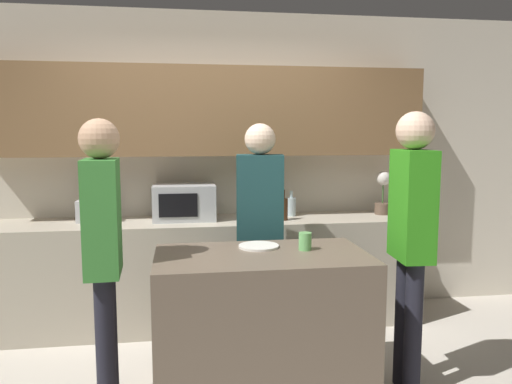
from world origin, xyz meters
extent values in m
cube|color=beige|center=(0.00, 1.74, 1.35)|extent=(6.40, 0.08, 2.70)
cube|color=olive|center=(0.00, 1.54, 1.83)|extent=(3.74, 0.32, 0.75)
cube|color=#B7AD99|center=(0.00, 1.39, 0.45)|extent=(3.60, 0.62, 0.91)
cube|color=brown|center=(0.24, 0.15, 0.46)|extent=(1.30, 0.74, 0.91)
cube|color=#B7BABC|center=(-0.22, 1.46, 1.06)|extent=(0.52, 0.38, 0.30)
cube|color=black|center=(-0.27, 1.26, 1.06)|extent=(0.31, 0.01, 0.19)
cube|color=silver|center=(-0.97, 1.46, 1.00)|extent=(0.26, 0.16, 0.18)
cube|color=black|center=(-1.02, 1.46, 1.09)|extent=(0.02, 0.11, 0.01)
cube|color=black|center=(-0.92, 1.46, 1.09)|extent=(0.02, 0.11, 0.01)
cylinder|color=brown|center=(1.56, 1.46, 0.96)|extent=(0.14, 0.14, 0.10)
cylinder|color=#38662D|center=(1.56, 1.46, 1.10)|extent=(0.01, 0.01, 0.18)
sphere|color=silver|center=(1.56, 1.46, 1.24)|extent=(0.13, 0.13, 0.13)
cylinder|color=black|center=(0.32, 1.32, 1.02)|extent=(0.07, 0.07, 0.23)
cylinder|color=black|center=(0.32, 1.32, 1.19)|extent=(0.02, 0.02, 0.09)
cylinder|color=silver|center=(0.40, 1.48, 1.02)|extent=(0.08, 0.08, 0.23)
cylinder|color=silver|center=(0.40, 1.48, 1.18)|extent=(0.03, 0.03, 0.09)
cylinder|color=#472814|center=(0.50, 1.40, 1.00)|extent=(0.06, 0.06, 0.19)
cylinder|color=#472814|center=(0.50, 1.40, 1.14)|extent=(0.02, 0.02, 0.07)
cylinder|color=#472814|center=(0.61, 1.29, 1.00)|extent=(0.08, 0.08, 0.19)
cylinder|color=#472814|center=(0.61, 1.29, 1.13)|extent=(0.03, 0.03, 0.07)
cylinder|color=silver|center=(0.72, 1.50, 0.99)|extent=(0.08, 0.08, 0.16)
cylinder|color=silver|center=(0.72, 1.50, 1.10)|extent=(0.03, 0.03, 0.06)
cylinder|color=white|center=(0.25, 0.32, 0.92)|extent=(0.26, 0.26, 0.01)
cylinder|color=#6DBC67|center=(0.53, 0.21, 0.97)|extent=(0.08, 0.08, 0.11)
cylinder|color=black|center=(1.17, 0.00, 0.43)|extent=(0.11, 0.11, 0.86)
cylinder|color=black|center=(1.18, 0.16, 0.43)|extent=(0.11, 0.11, 0.86)
cube|color=#2F8C19|center=(1.17, 0.08, 1.20)|extent=(0.22, 0.35, 0.68)
sphere|color=beige|center=(1.17, 0.08, 1.66)|extent=(0.23, 0.23, 0.23)
cylinder|color=black|center=(-0.69, 0.19, 0.42)|extent=(0.11, 0.11, 0.84)
cylinder|color=black|center=(-0.68, 0.03, 0.42)|extent=(0.11, 0.11, 0.84)
cube|color=#398435|center=(-0.69, 0.11, 1.17)|extent=(0.21, 0.35, 0.66)
sphere|color=tan|center=(-0.69, 0.11, 1.62)|extent=(0.23, 0.23, 0.23)
cylinder|color=black|center=(0.41, 0.77, 0.42)|extent=(0.11, 0.11, 0.83)
cylinder|color=black|center=(0.25, 0.80, 0.42)|extent=(0.11, 0.11, 0.83)
cube|color=#1D4346|center=(0.33, 0.78, 1.16)|extent=(0.36, 0.23, 0.66)
sphere|color=beige|center=(0.33, 0.78, 1.60)|extent=(0.23, 0.23, 0.23)
camera|label=1|loc=(-0.24, -2.79, 1.66)|focal=35.00mm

